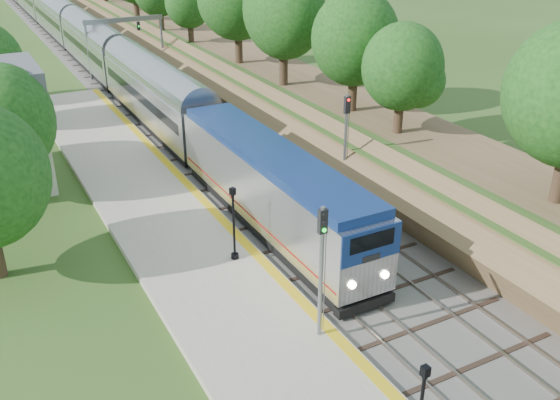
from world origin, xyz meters
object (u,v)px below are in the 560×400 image
lamppost_far (234,228)px  signal_platform (321,259)px  train (59,21)px  signal_gantry (124,31)px  signal_farside (346,135)px

lamppost_far → signal_platform: size_ratio=0.66×
train → lamppost_far: train is taller
signal_gantry → signal_farside: 36.78m
signal_gantry → signal_farside: bearing=-84.2°
signal_platform → lamppost_far: bearing=94.5°
lamppost_far → signal_platform: (0.58, -7.43, 1.94)m
signal_gantry → lamppost_far: signal_gantry is taller
lamppost_far → train: bearing=87.0°
lamppost_far → signal_platform: signal_platform is taller
train → signal_farside: (6.20, -61.64, 1.74)m
lamppost_far → signal_platform: bearing=-85.5°
signal_gantry → lamppost_far: 41.63m
train → signal_farside: bearing=-84.3°
train → signal_platform: bearing=-92.3°
signal_gantry → train: signal_gantry is taller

